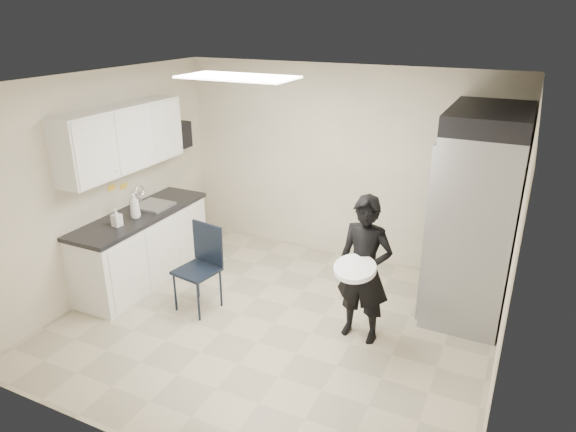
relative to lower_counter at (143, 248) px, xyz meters
The scene contains 21 objects.
floor 2.01m from the lower_counter, ahead, with size 4.50×4.50×0.00m, color tan.
ceiling 2.92m from the lower_counter, ahead, with size 4.50×4.50×0.00m, color white.
back_wall 2.79m from the lower_counter, 42.71° to the left, with size 4.50×4.50×0.00m, color beige.
left_wall 0.94m from the lower_counter, 146.31° to the right, with size 4.00×4.00×0.00m, color beige.
right_wall 4.29m from the lower_counter, ahead, with size 4.00×4.00×0.00m, color beige.
ceiling_panel 2.54m from the lower_counter, ahead, with size 1.20×0.60×0.02m, color white.
lower_counter is the anchor object (origin of this frame).
countertop 0.46m from the lower_counter, 90.00° to the left, with size 0.64×1.95×0.05m, color black.
sink 0.51m from the lower_counter, 85.43° to the left, with size 0.42×0.40×0.14m, color gray.
faucet 0.67m from the lower_counter, 125.75° to the left, with size 0.02×0.02×0.24m, color silver.
upper_cabinets 1.40m from the lower_counter, behind, with size 0.35×1.80×0.75m, color silver.
towel_dispenser 1.67m from the lower_counter, 99.38° to the left, with size 0.22×0.30×0.35m, color black.
notice_sticker_left 0.85m from the lower_counter, 161.21° to the right, with size 0.00×0.12×0.07m, color yellow.
notice_sticker_right 0.81m from the lower_counter, 161.21° to the left, with size 0.00×0.12×0.07m, color yellow.
commercial_fridge 3.98m from the lower_counter, 15.88° to the left, with size 0.80×1.35×2.10m, color gray.
fridge_compressor 4.31m from the lower_counter, 15.88° to the left, with size 0.80×1.35×0.20m, color black.
folding_chair 1.06m from the lower_counter, 16.09° to the right, with size 0.43×0.43×0.96m, color black.
man_tuxedo 2.90m from the lower_counter, ahead, with size 0.57×0.38×1.56m, color black.
bucket_lid 2.91m from the lower_counter, ahead, with size 0.41×0.41×0.05m, color white.
soap_bottle_a 0.65m from the lower_counter, 62.76° to the right, with size 0.12×0.12×0.31m, color white.
soap_bottle_b 0.73m from the lower_counter, 82.52° to the right, with size 0.10×0.10×0.22m, color #B5B8C2.
Camera 1 is at (2.21, -4.28, 3.19)m, focal length 32.00 mm.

